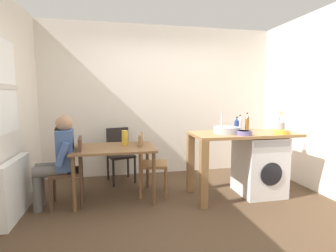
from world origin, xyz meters
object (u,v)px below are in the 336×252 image
object	(u,v)px
mixing_bowl	(244,133)
utensil_crock	(281,126)
seated_person	(59,156)
bottle_squat_brown	(240,123)
washing_machine	(259,165)
chair_opposite	(148,160)
vase	(125,138)
dining_table	(115,154)
chair_person_seat	(72,167)
bottle_clear_small	(247,122)
bottle_tall_green	(237,125)
chair_spare_by_wall	(120,151)
colander	(282,132)

from	to	relation	value
mixing_bowl	utensil_crock	world-z (taller)	utensil_crock
seated_person	bottle_squat_brown	world-z (taller)	seated_person
washing_machine	utensil_crock	bearing A→B (deg)	8.10
chair_opposite	vase	world-z (taller)	vase
dining_table	seated_person	bearing A→B (deg)	-171.31
chair_person_seat	bottle_clear_small	bearing A→B (deg)	-92.96
seated_person	vase	size ratio (longest dim) A/B	5.67
chair_person_seat	utensil_crock	size ratio (longest dim) A/B	3.00
bottle_tall_green	chair_spare_by_wall	bearing A→B (deg)	151.99
dining_table	mixing_bowl	world-z (taller)	mixing_bowl
dining_table	colander	distance (m)	2.33
washing_machine	bottle_squat_brown	bearing A→B (deg)	127.54
seated_person	utensil_crock	xyz separation A→B (m)	(3.15, -0.09, 0.32)
bottle_squat_brown	bottle_clear_small	bearing A→B (deg)	1.60
dining_table	bottle_clear_small	size ratio (longest dim) A/B	4.12
dining_table	vase	world-z (taller)	vase
bottle_tall_green	utensil_crock	distance (m)	0.69
seated_person	bottle_squat_brown	size ratio (longest dim) A/B	5.06
chair_opposite	utensil_crock	world-z (taller)	utensil_crock
chair_spare_by_wall	bottle_clear_small	bearing A→B (deg)	142.99
dining_table	vase	distance (m)	0.27
seated_person	vase	bearing A→B (deg)	-81.58
chair_spare_by_wall	bottle_tall_green	world-z (taller)	bottle_tall_green
dining_table	bottle_clear_small	world-z (taller)	bottle_clear_small
chair_person_seat	colander	world-z (taller)	colander
dining_table	bottle_tall_green	xyz separation A→B (m)	(1.76, -0.12, 0.38)
dining_table	chair_person_seat	bearing A→B (deg)	-170.31
chair_opposite	vase	distance (m)	0.47
dining_table	bottle_squat_brown	bearing A→B (deg)	0.13
chair_spare_by_wall	colander	world-z (taller)	colander
chair_spare_by_wall	washing_machine	world-z (taller)	chair_spare_by_wall
bottle_squat_brown	mixing_bowl	bearing A→B (deg)	-110.68
bottle_clear_small	mixing_bowl	xyz separation A→B (m)	(-0.29, -0.45, -0.09)
bottle_squat_brown	dining_table	bearing A→B (deg)	-179.87
colander	vase	xyz separation A→B (m)	(-2.11, 0.57, -0.10)
washing_machine	mixing_bowl	world-z (taller)	mixing_bowl
bottle_tall_green	bottle_squat_brown	world-z (taller)	bottle_squat_brown
mixing_bowl	colander	bearing A→B (deg)	-2.08
chair_person_seat	washing_machine	distance (m)	2.63
dining_table	utensil_crock	bearing A→B (deg)	-4.58
chair_spare_by_wall	seated_person	distance (m)	1.19
chair_opposite	colander	size ratio (longest dim) A/B	4.50
colander	vase	distance (m)	2.19
chair_person_seat	mixing_bowl	xyz separation A→B (m)	(2.26, -0.35, 0.44)
seated_person	chair_opposite	bearing A→B (deg)	-87.02
chair_opposite	bottle_clear_small	size ratio (longest dim) A/B	3.37
chair_person_seat	chair_spare_by_wall	world-z (taller)	same
chair_person_seat	bottle_tall_green	xyz separation A→B (m)	(2.31, -0.03, 0.51)
chair_opposite	mixing_bowl	world-z (taller)	mixing_bowl
chair_spare_by_wall	vase	xyz separation A→B (m)	(0.07, -0.67, 0.34)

